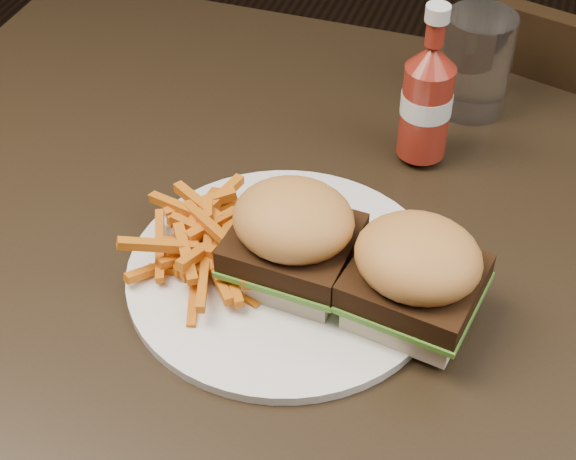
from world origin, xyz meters
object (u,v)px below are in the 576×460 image
(ketchup_bottle, at_px, (425,111))
(tumbler, at_px, (475,66))
(plate, at_px, (284,273))
(dining_table, at_px, (409,273))

(ketchup_bottle, bearing_deg, tumbler, 73.41)
(ketchup_bottle, xyz_separation_m, tumbler, (0.03, 0.11, -0.01))
(ketchup_bottle, bearing_deg, plate, -110.11)
(dining_table, height_order, tumbler, tumbler)
(dining_table, distance_m, plate, 0.12)
(dining_table, bearing_deg, tumbler, 88.55)
(tumbler, bearing_deg, ketchup_bottle, -106.59)
(plate, relative_size, ketchup_bottle, 2.80)
(dining_table, distance_m, ketchup_bottle, 0.18)
(plate, distance_m, ketchup_bottle, 0.24)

